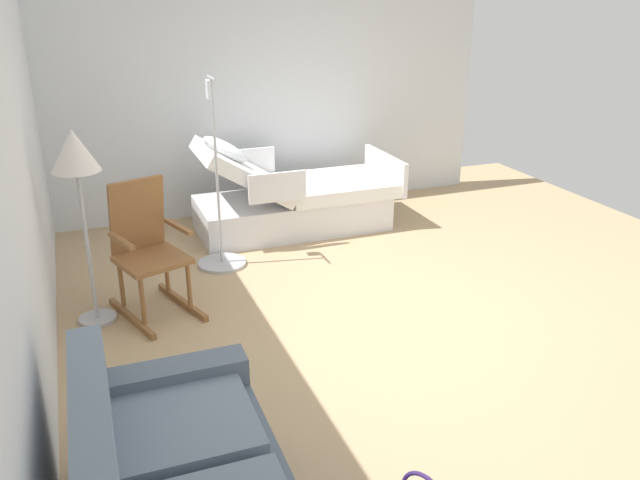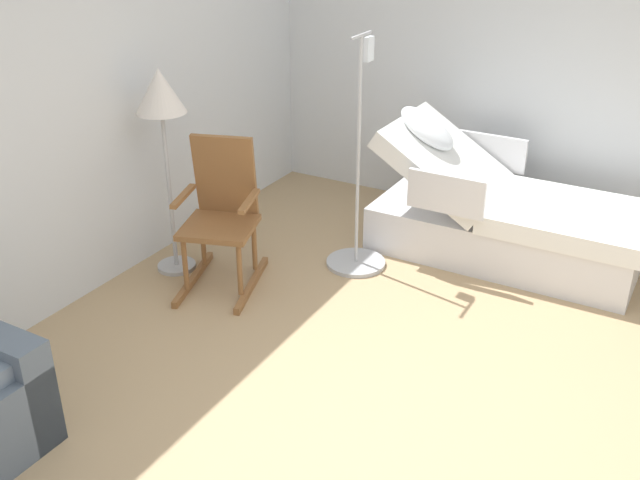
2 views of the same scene
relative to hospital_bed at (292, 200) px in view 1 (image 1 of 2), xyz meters
name	(u,v)px [view 1 (image 1 of 2)]	position (x,y,z in m)	size (l,w,h in m)	color
ground_plane	(386,316)	(-2.11, -0.05, -0.31)	(7.18, 7.18, 0.00)	tan
back_wall	(13,181)	(-2.11, 2.40, 1.04)	(5.95, 0.10, 2.70)	silver
side_wall	(271,88)	(0.82, -0.05, 1.04)	(0.10, 4.98, 2.70)	silver
hospital_bed	(292,200)	(0.00, 0.00, 0.00)	(1.05, 2.07, 1.09)	silver
rocking_chair	(147,250)	(-1.34, 1.63, 0.19)	(0.87, 0.69, 1.05)	brown
floor_lamp	(76,164)	(-1.37, 2.05, 0.92)	(0.34, 0.34, 1.48)	#B2B5BA
iv_pole	(221,239)	(-0.66, 0.92, -0.06)	(0.44, 0.44, 1.69)	#B2B5BA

